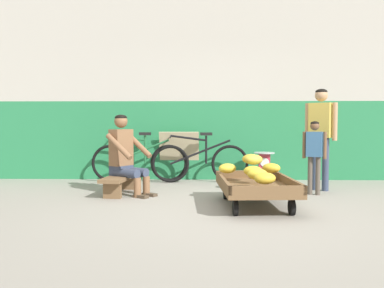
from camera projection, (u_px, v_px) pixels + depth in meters
ground_plane at (230, 213)px, 4.80m from camera, size 80.00×80.00×0.00m
back_wall at (220, 90)px, 7.64m from camera, size 16.00×0.30×3.22m
banana_cart at (255, 187)px, 5.18m from camera, size 0.93×1.49×0.36m
banana_pile at (254, 168)px, 5.25m from camera, size 0.87×1.26×0.26m
low_bench at (121, 180)px, 6.10m from camera, size 0.44×1.13×0.27m
vendor_seated at (126, 155)px, 6.03m from camera, size 0.74×0.67×1.14m
plastic_crate at (264, 183)px, 6.17m from camera, size 0.36×0.28×0.30m
weighing_scale at (264, 162)px, 6.16m from camera, size 0.30×0.30×0.29m
bicycle_near_left at (139, 161)px, 7.34m from camera, size 1.66×0.48×0.86m
bicycle_far_left at (200, 162)px, 7.23m from camera, size 1.66×0.48×0.86m
sign_board at (179, 156)px, 7.56m from camera, size 0.70×0.30×0.86m
customer_adult at (321, 127)px, 6.36m from camera, size 0.42×0.35×1.53m
customer_child at (314, 149)px, 5.99m from camera, size 0.31×0.21×1.05m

